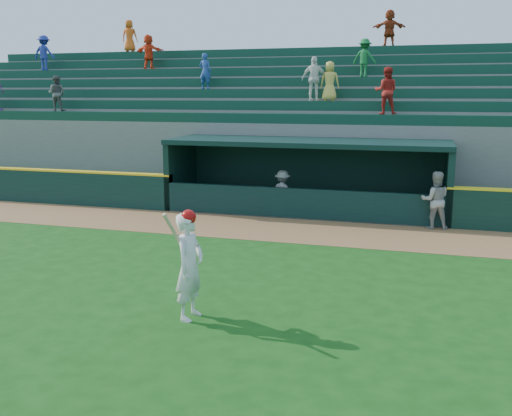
# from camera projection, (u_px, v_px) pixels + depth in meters

# --- Properties ---
(ground) EXTENTS (120.00, 120.00, 0.00)m
(ground) POSITION_uv_depth(u_px,v_px,m) (235.00, 281.00, 12.36)
(ground) COLOR #144310
(ground) RESTS_ON ground
(warning_track) EXTENTS (40.00, 3.00, 0.01)m
(warning_track) POSITION_uv_depth(u_px,v_px,m) (287.00, 230.00, 16.97)
(warning_track) COLOR brown
(warning_track) RESTS_ON ground
(dugout_player_front) EXTENTS (0.91, 0.75, 1.73)m
(dugout_player_front) POSITION_uv_depth(u_px,v_px,m) (435.00, 200.00, 16.99)
(dugout_player_front) COLOR #9D9D98
(dugout_player_front) RESTS_ON ground
(dugout_player_inside) EXTENTS (1.05, 0.73, 1.47)m
(dugout_player_inside) POSITION_uv_depth(u_px,v_px,m) (283.00, 192.00, 19.12)
(dugout_player_inside) COLOR gray
(dugout_player_inside) RESTS_ON ground
(dugout) EXTENTS (9.40, 2.80, 2.46)m
(dugout) POSITION_uv_depth(u_px,v_px,m) (308.00, 171.00, 19.63)
(dugout) COLOR slate
(dugout) RESTS_ON ground
(stands) EXTENTS (34.50, 6.26, 7.48)m
(stands) POSITION_uv_depth(u_px,v_px,m) (329.00, 132.00, 23.72)
(stands) COLOR slate
(stands) RESTS_ON ground
(batter_at_plate) EXTENTS (0.56, 0.84, 2.01)m
(batter_at_plate) POSITION_uv_depth(u_px,v_px,m) (189.00, 265.00, 10.12)
(batter_at_plate) COLOR silver
(batter_at_plate) RESTS_ON ground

